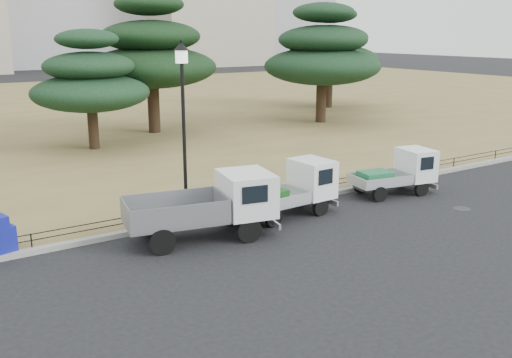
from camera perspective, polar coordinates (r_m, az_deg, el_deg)
ground at (r=17.56m, az=3.56°, el=-5.49°), size 220.00×220.00×0.00m
lawn at (r=45.31m, az=-20.18°, el=6.16°), size 120.00×56.00×0.15m
curb at (r=19.57m, az=-0.96°, el=-3.09°), size 120.00×0.25×0.16m
truck_large at (r=16.93m, az=-4.68°, el=-2.50°), size 4.62×2.51×1.91m
truck_kei_front at (r=19.15m, az=3.74°, el=-1.00°), size 3.42×1.60×1.78m
truck_kei_rear at (r=22.23m, az=14.05°, el=0.65°), size 3.37×1.84×1.67m
street_lamp at (r=18.01m, az=-7.32°, el=7.68°), size 0.50×0.50×5.54m
pipe_fence at (r=19.59m, az=-1.19°, el=-1.97°), size 38.00×0.04×0.40m
manhole at (r=21.18m, az=19.89°, el=-2.81°), size 0.60×0.60×0.01m
pine_center_left at (r=30.05m, az=-16.28°, el=9.41°), size 5.89×5.89×5.99m
pine_center_right at (r=34.26m, az=-10.43°, el=12.25°), size 7.50×7.50×7.96m
pine_east_near at (r=37.94m, az=6.66°, el=12.29°), size 7.56×7.56×7.64m
pine_east_far at (r=45.57m, az=7.36°, el=12.71°), size 7.70×7.70×7.73m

